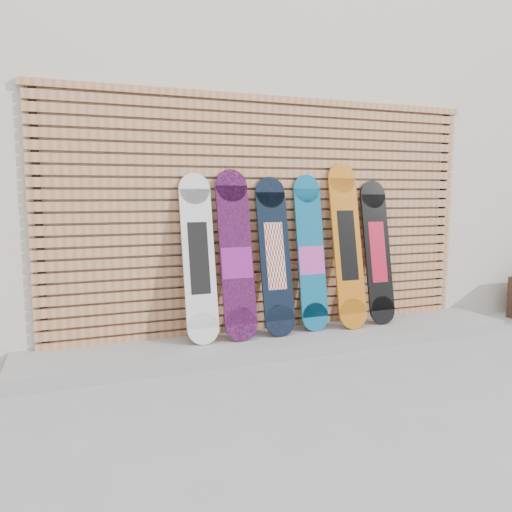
% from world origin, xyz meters
% --- Properties ---
extents(ground, '(80.00, 80.00, 0.00)m').
position_xyz_m(ground, '(0.00, 0.00, 0.00)').
color(ground, gray).
rests_on(ground, ground).
extents(building, '(12.00, 5.00, 3.60)m').
position_xyz_m(building, '(0.50, 3.50, 1.80)').
color(building, beige).
rests_on(building, ground).
extents(concrete_step, '(4.60, 0.70, 0.12)m').
position_xyz_m(concrete_step, '(-0.15, 0.68, 0.06)').
color(concrete_step, gray).
rests_on(concrete_step, ground).
extents(slat_wall, '(4.26, 0.08, 2.29)m').
position_xyz_m(slat_wall, '(-0.15, 0.97, 1.21)').
color(slat_wall, '#B3744A').
rests_on(slat_wall, ground).
extents(snowboard_0, '(0.28, 0.32, 1.47)m').
position_xyz_m(snowboard_0, '(-0.90, 0.78, 0.85)').
color(snowboard_0, silver).
rests_on(snowboard_0, concrete_step).
extents(snowboard_1, '(0.30, 0.35, 1.51)m').
position_xyz_m(snowboard_1, '(-0.57, 0.77, 0.86)').
color(snowboard_1, black).
rests_on(snowboard_1, concrete_step).
extents(snowboard_2, '(0.29, 0.34, 1.44)m').
position_xyz_m(snowboard_2, '(-0.19, 0.78, 0.84)').
color(snowboard_2, black).
rests_on(snowboard_2, concrete_step).
extents(snowboard_3, '(0.27, 0.29, 1.47)m').
position_xyz_m(snowboard_3, '(0.19, 0.80, 0.84)').
color(snowboard_3, '#0D5A82').
rests_on(snowboard_3, concrete_step).
extents(snowboard_4, '(0.30, 0.35, 1.58)m').
position_xyz_m(snowboard_4, '(0.56, 0.77, 0.91)').
color(snowboard_4, '#BB6613').
rests_on(snowboard_4, concrete_step).
extents(snowboard_5, '(0.28, 0.30, 1.42)m').
position_xyz_m(snowboard_5, '(0.92, 0.79, 0.83)').
color(snowboard_5, black).
rests_on(snowboard_5, concrete_step).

